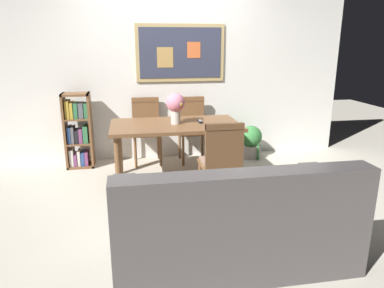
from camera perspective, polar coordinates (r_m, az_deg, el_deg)
name	(u,v)px	position (r m, az deg, el deg)	size (l,w,h in m)	color
ground_plane	(185,193)	(4.11, -1.11, -7.88)	(12.00, 12.00, 0.00)	beige
wall_back_with_painting	(169,68)	(5.24, -3.73, 11.99)	(5.20, 0.14, 2.60)	silver
dining_table	(176,131)	(4.31, -2.64, 2.06)	(1.53, 0.85, 0.72)	brown
dining_chair_far_left	(146,125)	(5.09, -7.29, 3.04)	(0.40, 0.41, 0.91)	brown
dining_chair_near_right	(221,157)	(3.63, 4.71, -2.14)	(0.40, 0.41, 0.91)	brown
dining_chair_far_right	(192,124)	(5.12, 0.02, 3.23)	(0.40, 0.41, 0.91)	brown
leather_couch	(233,226)	(2.81, 6.60, -12.85)	(1.80, 0.84, 0.84)	#514C4C
bookshelf	(78,131)	(5.08, -17.65, 1.91)	(0.36, 0.28, 1.02)	brown
potted_ivy	(251,142)	(5.37, 9.36, 0.37)	(0.32, 0.33, 0.50)	#B2ADA3
flower_vase	(176,105)	(4.24, -2.63, 6.23)	(0.22, 0.22, 0.36)	beige
tv_remote	(200,121)	(4.36, 1.29, 3.64)	(0.05, 0.16, 0.02)	black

